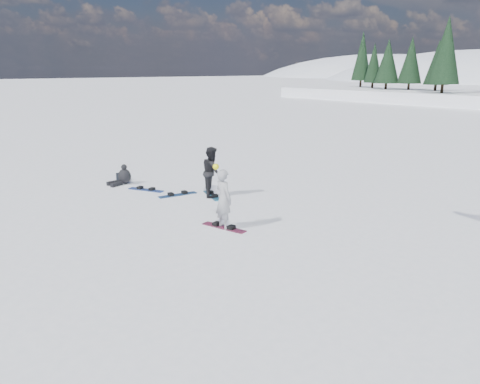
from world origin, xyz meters
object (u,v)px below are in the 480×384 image
(snowboarder_man, at_px, (212,172))
(snowboard_loose_c, at_px, (146,190))
(seated_rider, at_px, (123,177))
(gear_bag, at_px, (122,177))
(snowboarder_woman, at_px, (223,199))
(snowboard_loose_a, at_px, (178,195))

(snowboarder_man, distance_m, snowboard_loose_c, 2.95)
(seated_rider, height_order, snowboard_loose_c, seated_rider)
(gear_bag, bearing_deg, snowboarder_woman, -2.58)
(snowboarder_woman, bearing_deg, snowboarder_man, -26.81)
(snowboarder_woman, height_order, snowboarder_man, snowboarder_woman)
(snowboarder_woman, bearing_deg, snowboard_loose_c, 0.28)
(snowboard_loose_c, bearing_deg, seated_rider, 161.10)
(seated_rider, xyz_separation_m, snowboard_loose_a, (2.92, 0.80, -0.30))
(snowboard_loose_a, bearing_deg, snowboarder_man, -35.92)
(snowboard_loose_a, xyz_separation_m, snowboard_loose_c, (-1.42, -0.57, 0.00))
(snowboarder_woman, bearing_deg, gear_bag, 1.05)
(snowboarder_man, height_order, snowboard_loose_c, snowboarder_man)
(snowboarder_man, distance_m, snowboard_loose_a, 1.61)
(snowboarder_woman, xyz_separation_m, snowboard_loose_a, (-4.08, 0.89, -0.90))
(snowboard_loose_c, bearing_deg, snowboard_loose_a, -5.65)
(gear_bag, relative_size, snowboard_loose_c, 0.30)
(snowboarder_man, xyz_separation_m, snowboard_loose_a, (-0.92, -0.96, -0.92))
(snowboarder_man, xyz_separation_m, gear_bag, (-4.54, -1.51, -0.78))
(snowboarder_man, xyz_separation_m, seated_rider, (-3.84, -1.76, -0.62))
(snowboarder_woman, xyz_separation_m, seated_rider, (-7.00, 0.09, -0.59))
(snowboarder_man, distance_m, seated_rider, 4.27)
(snowboarder_woman, relative_size, seated_rider, 1.90)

